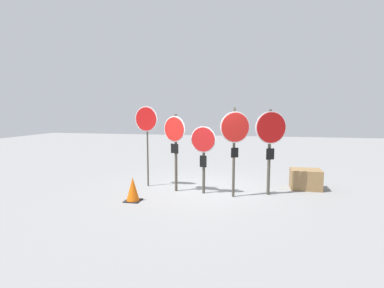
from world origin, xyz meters
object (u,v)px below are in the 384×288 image
at_px(stop_sign_0, 146,125).
at_px(stop_sign_1, 175,139).
at_px(stop_sign_2, 203,147).
at_px(stop_sign_4, 270,137).
at_px(stop_sign_3, 235,135).
at_px(storage_crate, 306,179).
at_px(traffic_cone_0, 133,189).

height_order(stop_sign_0, stop_sign_1, stop_sign_0).
relative_size(stop_sign_2, stop_sign_4, 0.81).
distance_m(stop_sign_1, stop_sign_3, 1.77).
distance_m(stop_sign_1, storage_crate, 4.17).
bearing_deg(stop_sign_4, stop_sign_0, 153.41).
height_order(stop_sign_1, traffic_cone_0, stop_sign_1).
xyz_separation_m(stop_sign_4, traffic_cone_0, (-3.55, -1.33, -1.35)).
bearing_deg(stop_sign_0, traffic_cone_0, -72.51).
xyz_separation_m(stop_sign_0, traffic_cone_0, (0.18, -1.56, -1.63)).
height_order(stop_sign_2, storage_crate, stop_sign_2).
distance_m(stop_sign_2, stop_sign_3, 0.98).
height_order(stop_sign_4, traffic_cone_0, stop_sign_4).
relative_size(stop_sign_3, storage_crate, 2.78).
bearing_deg(stop_sign_4, stop_sign_2, 164.46).
distance_m(stop_sign_2, stop_sign_4, 1.89).
relative_size(stop_sign_4, traffic_cone_0, 3.76).
bearing_deg(stop_sign_0, stop_sign_3, -2.25).
xyz_separation_m(stop_sign_0, stop_sign_3, (2.77, -0.66, -0.23)).
relative_size(stop_sign_3, traffic_cone_0, 3.85).
height_order(stop_sign_4, storage_crate, stop_sign_4).
bearing_deg(stop_sign_3, storage_crate, 6.50).
xyz_separation_m(stop_sign_3, traffic_cone_0, (-2.59, -0.91, -1.40)).
height_order(stop_sign_0, storage_crate, stop_sign_0).
distance_m(stop_sign_1, stop_sign_4, 2.71).
bearing_deg(stop_sign_0, stop_sign_4, 7.46).
height_order(stop_sign_1, stop_sign_4, stop_sign_4).
height_order(stop_sign_3, storage_crate, stop_sign_3).
height_order(traffic_cone_0, storage_crate, traffic_cone_0).
bearing_deg(stop_sign_4, stop_sign_3, -179.26).
xyz_separation_m(stop_sign_0, storage_crate, (4.85, 0.67, -1.64)).
bearing_deg(storage_crate, stop_sign_2, -158.91).
height_order(stop_sign_1, storage_crate, stop_sign_1).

